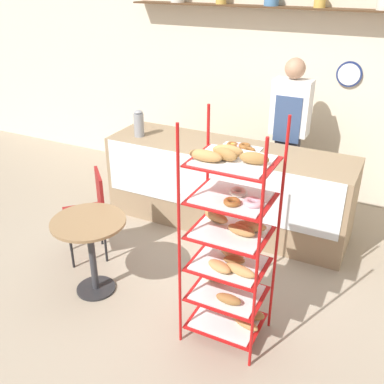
{
  "coord_description": "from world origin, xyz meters",
  "views": [
    {
      "loc": [
        1.64,
        -2.82,
        2.64
      ],
      "look_at": [
        0.0,
        0.46,
        0.78
      ],
      "focal_mm": 42.0,
      "sensor_mm": 36.0,
      "label": 1
    }
  ],
  "objects": [
    {
      "name": "donut_tray_counter",
      "position": [
        0.12,
        1.3,
        0.94
      ],
      "size": [
        0.42,
        0.33,
        0.05
      ],
      "color": "white",
      "rests_on": "display_counter"
    },
    {
      "name": "display_counter",
      "position": [
        0.0,
        1.31,
        0.46
      ],
      "size": [
        2.67,
        0.73,
        0.92
      ],
      "color": "#937A5B",
      "rests_on": "ground_plane"
    },
    {
      "name": "cafe_table",
      "position": [
        -0.6,
        -0.3,
        0.54
      ],
      "size": [
        0.64,
        0.64,
        0.72
      ],
      "color": "#262628",
      "rests_on": "ground_plane"
    },
    {
      "name": "back_wall",
      "position": [
        0.0,
        2.53,
        1.37
      ],
      "size": [
        10.0,
        0.3,
        2.7
      ],
      "color": "beige",
      "rests_on": "ground_plane"
    },
    {
      "name": "ground_plane",
      "position": [
        0.0,
        0.0,
        0.0
      ],
      "size": [
        14.0,
        14.0,
        0.0
      ],
      "primitive_type": "plane",
      "color": "gray"
    },
    {
      "name": "coffee_carafe",
      "position": [
        -1.03,
        1.2,
        1.07
      ],
      "size": [
        0.11,
        0.11,
        0.3
      ],
      "color": "gray",
      "rests_on": "display_counter"
    },
    {
      "name": "pastry_rack",
      "position": [
        0.68,
        -0.27,
        0.85
      ],
      "size": [
        0.59,
        0.48,
        1.78
      ],
      "color": "#B71414",
      "rests_on": "ground_plane"
    },
    {
      "name": "person_worker",
      "position": [
        0.47,
        1.92,
        0.99
      ],
      "size": [
        0.41,
        0.23,
        1.78
      ],
      "color": "#282833",
      "rests_on": "ground_plane"
    },
    {
      "name": "cafe_chair",
      "position": [
        -0.94,
        0.16,
        0.55
      ],
      "size": [
        0.54,
        0.54,
        0.89
      ],
      "rotation": [
        0.0,
        0.0,
        5.5
      ],
      "color": "black",
      "rests_on": "ground_plane"
    }
  ]
}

